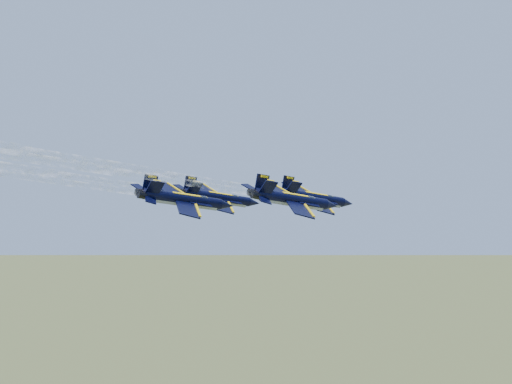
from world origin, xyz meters
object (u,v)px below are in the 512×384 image
Objects in this scene: jet_lead at (315,198)px; jet_slot at (185,199)px; jet_left at (219,198)px; jet_right at (294,199)px.

jet_slot is (-7.59, -24.03, 0.00)m from jet_lead.
jet_left and jet_right have the same top height.
jet_right is at bearing -50.51° from jet_lead.
jet_left is 1.00× the size of jet_slot.
jet_left is 17.95m from jet_slot.
jet_left is at bearing 179.95° from jet_right.
jet_lead is 15.51m from jet_right.
jet_left is 1.00× the size of jet_right.
jet_slot is (7.43, -16.34, 0.00)m from jet_left.
jet_lead is 25.20m from jet_slot.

